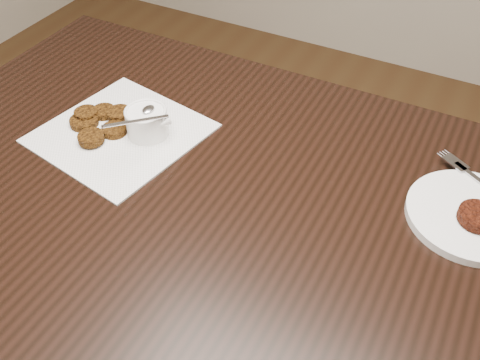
% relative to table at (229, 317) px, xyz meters
% --- Properties ---
extents(table, '(1.39, 0.90, 0.75)m').
position_rel_table_xyz_m(table, '(0.00, 0.00, 0.00)').
color(table, black).
rests_on(table, floor).
extents(napkin, '(0.34, 0.34, 0.00)m').
position_rel_table_xyz_m(napkin, '(-0.28, 0.07, 0.38)').
color(napkin, white).
rests_on(napkin, table).
extents(sauce_ramekin, '(0.14, 0.14, 0.12)m').
position_rel_table_xyz_m(sauce_ramekin, '(-0.23, 0.09, 0.44)').
color(sauce_ramekin, white).
rests_on(sauce_ramekin, napkin).
extents(patty_cluster, '(0.22, 0.22, 0.02)m').
position_rel_table_xyz_m(patty_cluster, '(-0.35, 0.08, 0.39)').
color(patty_cluster, '#653A0D').
rests_on(patty_cluster, napkin).
extents(plate_with_patty, '(0.30, 0.30, 0.03)m').
position_rel_table_xyz_m(plate_with_patty, '(0.39, 0.16, 0.39)').
color(plate_with_patty, white).
rests_on(plate_with_patty, table).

